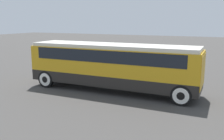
{
  "coord_description": "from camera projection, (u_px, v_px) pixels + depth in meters",
  "views": [
    {
      "loc": [
        6.53,
        -14.22,
        4.48
      ],
      "look_at": [
        0.0,
        0.0,
        1.35
      ],
      "focal_mm": 40.0,
      "sensor_mm": 36.0,
      "label": 1
    }
  ],
  "objects": [
    {
      "name": "ground_plane",
      "position": [
        112.0,
        90.0,
        16.22
      ],
      "size": [
        120.0,
        120.0,
        0.0
      ],
      "primitive_type": "plane",
      "color": "#423F3D"
    },
    {
      "name": "parked_car_mid",
      "position": [
        155.0,
        61.0,
        23.25
      ],
      "size": [
        4.78,
        1.97,
        1.46
      ],
      "color": "maroon",
      "rests_on": "ground_plane"
    },
    {
      "name": "parked_car_near",
      "position": [
        103.0,
        58.0,
        25.37
      ],
      "size": [
        4.34,
        1.97,
        1.4
      ],
      "color": "#2D5638",
      "rests_on": "ground_plane"
    },
    {
      "name": "tour_bus",
      "position": [
        113.0,
        63.0,
        15.82
      ],
      "size": [
        10.96,
        2.6,
        3.01
      ],
      "color": "black",
      "rests_on": "ground_plane"
    }
  ]
}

